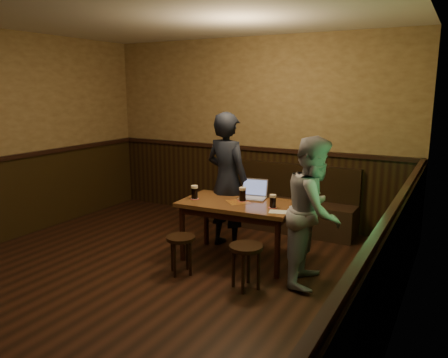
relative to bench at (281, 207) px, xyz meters
name	(u,v)px	position (x,y,z in m)	size (l,w,h in m)	color
room	(135,174)	(-0.60, -2.53, 0.89)	(5.04, 6.04, 2.84)	black
bench	(281,207)	(0.00, 0.00, 0.00)	(2.20, 0.50, 0.95)	black
pub_table	(238,210)	(0.00, -1.40, 0.32)	(1.39, 0.85, 0.73)	brown
stool_left	(181,244)	(-0.37, -2.07, 0.04)	(0.33, 0.33, 0.44)	black
stool_right	(246,254)	(0.43, -2.06, 0.07)	(0.42, 0.42, 0.47)	black
pint_left	(195,192)	(-0.54, -1.53, 0.49)	(0.11, 0.11, 0.17)	#AD152E
pint_mid	(243,194)	(0.02, -1.34, 0.50)	(0.11, 0.11, 0.17)	#AD152E
pint_right	(273,201)	(0.45, -1.44, 0.49)	(0.10, 0.10, 0.15)	#AD152E
laptop	(253,193)	(0.08, -1.15, 0.47)	(0.36, 0.31, 0.23)	silver
menu	(279,212)	(0.58, -1.57, 0.41)	(0.22, 0.15, 0.00)	silver
person_suit	(227,181)	(-0.34, -1.06, 0.57)	(0.64, 0.42, 1.76)	black
person_grey	(314,211)	(0.97, -1.57, 0.48)	(0.76, 0.60, 1.57)	gray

